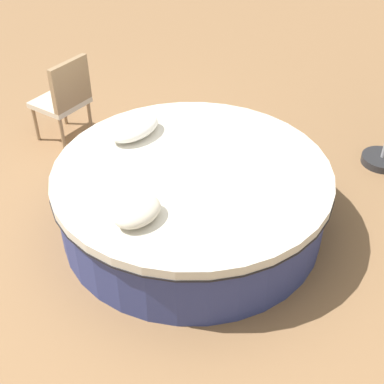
# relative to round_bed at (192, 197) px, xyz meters

# --- Properties ---
(ground_plane) EXTENTS (16.00, 16.00, 0.00)m
(ground_plane) POSITION_rel_round_bed_xyz_m (0.00, 0.00, -0.32)
(ground_plane) COLOR olive
(round_bed) EXTENTS (2.43, 2.43, 0.63)m
(round_bed) POSITION_rel_round_bed_xyz_m (0.00, 0.00, 0.00)
(round_bed) COLOR navy
(round_bed) RESTS_ON ground_plane
(throw_pillow_0) EXTENTS (0.55, 0.34, 0.17)m
(throw_pillow_0) POSITION_rel_round_bed_xyz_m (-0.08, -0.76, 0.39)
(throw_pillow_0) COLOR white
(throw_pillow_0) RESTS_ON round_bed
(throw_pillow_1) EXTENTS (0.41, 0.30, 0.15)m
(throw_pillow_1) POSITION_rel_round_bed_xyz_m (0.77, 0.10, 0.38)
(throw_pillow_1) COLOR beige
(throw_pillow_1) RESTS_ON round_bed
(patio_chair) EXTENTS (0.56, 0.54, 0.98)m
(patio_chair) POSITION_rel_round_bed_xyz_m (-0.27, -2.01, 0.24)
(patio_chair) COLOR #997A56
(patio_chair) RESTS_ON ground_plane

